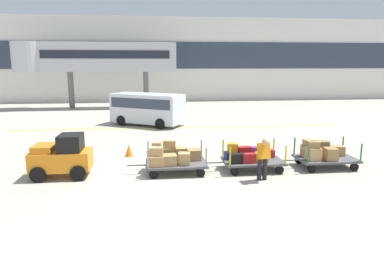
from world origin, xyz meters
The scene contains 11 objects.
ground_plane centered at (0.00, 0.00, 0.00)m, with size 120.00×120.00×0.00m, color #A8A08E.
apron_lead_line centered at (1.42, 9.30, 0.00)m, with size 21.08×0.20×0.01m, color yellow.
terminal_building centered at (0.00, 25.98, 4.46)m, with size 62.47×2.51×8.91m.
jet_bridge centered at (-5.73, 19.99, 4.59)m, with size 14.45×3.00×5.94m.
baggage_tug centered at (-3.41, 0.24, 0.75)m, with size 2.10×1.23×1.58m.
baggage_cart_lead centered at (0.61, 0.27, 0.58)m, with size 3.00×1.41×1.19m.
baggage_cart_middle centered at (3.64, 0.27, 0.51)m, with size 3.00×1.41×1.10m.
baggage_cart_tail centered at (6.61, 0.24, 0.56)m, with size 3.00×1.41×1.14m.
baggage_handler centered at (3.75, -1.00, 0.87)m, with size 0.41×0.45×1.56m.
shuttle_van centered at (-0.46, 10.58, 1.23)m, with size 5.09×4.10×2.10m.
safety_cone_near centered at (-1.19, 2.79, 0.28)m, with size 0.36×0.36×0.55m, color orange.
Camera 1 is at (-0.07, -12.23, 4.13)m, focal length 31.88 mm.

